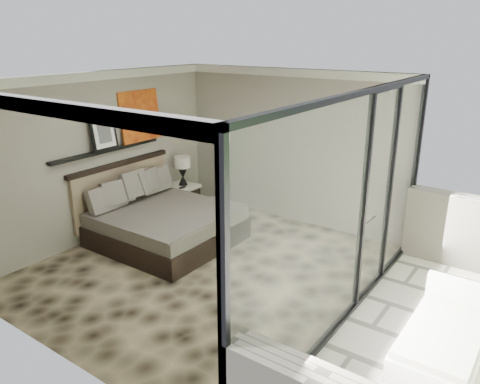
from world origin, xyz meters
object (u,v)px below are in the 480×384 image
Objects in this scene: nightstand at (182,196)px; lounger at (444,339)px; bed at (162,221)px; table_lamp at (182,167)px.

nightstand is 0.37× the size of lounger.
bed is 4.67m from lounger.
bed is 3.73× the size of table_lamp.
table_lamp reaches higher than nightstand.
table_lamp is at bearing 162.25° from lounger.
bed reaches higher than table_lamp.
table_lamp is at bearing 98.04° from nightstand.
lounger is at bearing -17.93° from table_lamp.
nightstand is 0.60m from table_lamp.
table_lamp is (0.01, 0.05, 0.60)m from nightstand.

